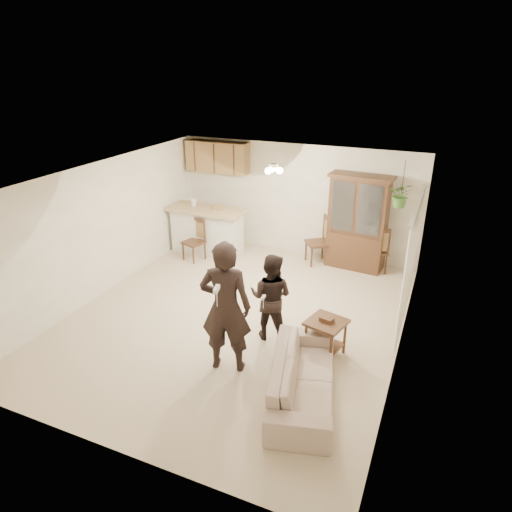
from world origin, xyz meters
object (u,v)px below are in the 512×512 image
at_px(china_hutch, 357,223).
at_px(chair_hutch_right, 376,258).
at_px(chair_bar, 194,249).
at_px(adult, 226,314).
at_px(child, 271,300).
at_px(sofa, 303,373).
at_px(side_table, 325,337).
at_px(chair_hutch_left, 317,250).

height_order(china_hutch, chair_hutch_right, china_hutch).
xyz_separation_m(china_hutch, chair_bar, (-3.39, -1.04, -0.74)).
relative_size(adult, chair_hutch_right, 1.78).
height_order(adult, child, adult).
xyz_separation_m(sofa, adult, (-1.21, 0.16, 0.53)).
xyz_separation_m(sofa, side_table, (0.03, 1.01, -0.06)).
height_order(side_table, chair_bar, chair_bar).
distance_m(side_table, chair_hutch_right, 3.40).
relative_size(adult, china_hutch, 0.88).
distance_m(china_hutch, side_table, 3.46).
relative_size(child, chair_hutch_right, 1.34).
xyz_separation_m(sofa, chair_bar, (-3.63, 3.36, -0.10)).
relative_size(adult, chair_bar, 1.91).
height_order(adult, chair_hutch_right, adult).
relative_size(sofa, chair_bar, 1.99).
relative_size(child, china_hutch, 0.66).
height_order(adult, chair_bar, adult).
height_order(child, side_table, child).
bearing_deg(sofa, chair_hutch_right, -16.98).
height_order(child, china_hutch, china_hutch).
bearing_deg(china_hutch, chair_hutch_right, 7.65).
bearing_deg(child, side_table, 169.89).
xyz_separation_m(adult, china_hutch, (0.97, 4.23, 0.10)).
distance_m(side_table, chair_bar, 4.35).
relative_size(sofa, child, 1.39).
bearing_deg(side_table, sofa, -91.67).
bearing_deg(chair_hutch_right, side_table, 72.13).
distance_m(adult, side_table, 1.62).
bearing_deg(chair_hutch_left, chair_hutch_right, 60.52).
bearing_deg(chair_hutch_right, chair_hutch_left, -8.47).
distance_m(child, side_table, 1.03).
bearing_deg(chair_hutch_left, chair_bar, -106.10).
height_order(chair_hutch_left, chair_hutch_right, chair_hutch_left).
relative_size(chair_bar, chair_hutch_left, 0.89).
height_order(adult, china_hutch, china_hutch).
height_order(sofa, chair_bar, chair_bar).
relative_size(child, chair_hutch_left, 1.27).
distance_m(sofa, china_hutch, 4.44).
relative_size(china_hutch, chair_hutch_right, 2.01).
relative_size(sofa, china_hutch, 0.92).
bearing_deg(sofa, child, 24.54).
relative_size(adult, chair_hutch_left, 1.70).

